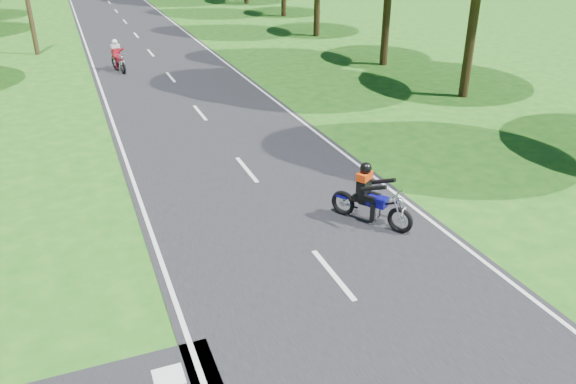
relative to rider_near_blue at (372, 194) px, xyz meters
name	(u,v)px	position (x,y,z in m)	size (l,w,h in m)	color
ground	(381,333)	(-1.83, -3.70, -0.81)	(160.00, 160.00, 0.00)	#1A5613
main_road	(109,3)	(-1.83, 46.30, -0.80)	(7.00, 140.00, 0.02)	black
road_markings	(110,5)	(-1.97, 44.43, -0.78)	(7.40, 140.00, 0.01)	silver
rider_near_blue	(372,194)	(0.00, 0.00, 0.00)	(0.63, 1.89, 1.57)	#0E0B83
rider_far_red	(117,55)	(-3.98, 18.57, -0.02)	(0.61, 1.83, 1.52)	#AA0D28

